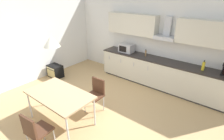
# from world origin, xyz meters

# --- Properties ---
(ground_plane) EXTENTS (8.59, 7.55, 0.02)m
(ground_plane) POSITION_xyz_m (0.00, 0.00, -0.01)
(ground_plane) COLOR tan
(wall_back) EXTENTS (6.87, 0.10, 2.74)m
(wall_back) POSITION_xyz_m (0.00, 2.57, 1.37)
(wall_back) COLOR white
(wall_back) RESTS_ON ground_plane
(wall_left) EXTENTS (0.10, 6.04, 2.74)m
(wall_left) POSITION_xyz_m (-2.91, 0.00, 1.37)
(wall_left) COLOR white
(wall_left) RESTS_ON ground_plane
(kitchen_counter) EXTENTS (4.09, 0.65, 0.90)m
(kitchen_counter) POSITION_xyz_m (0.67, 2.20, 0.45)
(kitchen_counter) COLOR #333333
(kitchen_counter) RESTS_ON ground_plane
(backsplash_tile) EXTENTS (4.07, 0.02, 0.55)m
(backsplash_tile) POSITION_xyz_m (0.67, 2.50, 1.17)
(backsplash_tile) COLOR silver
(backsplash_tile) RESTS_ON kitchen_counter
(upper_wall_cabinets) EXTENTS (4.07, 0.40, 0.65)m
(upper_wall_cabinets) POSITION_xyz_m (0.67, 2.35, 1.84)
(upper_wall_cabinets) COLOR beige
(microwave) EXTENTS (0.48, 0.35, 0.28)m
(microwave) POSITION_xyz_m (-0.60, 2.20, 1.04)
(microwave) COLOR #ADADB2
(microwave) RESTS_ON kitchen_counter
(bottle_brown) EXTENTS (0.06, 0.06, 0.23)m
(bottle_brown) POSITION_xyz_m (0.13, 2.23, 1.00)
(bottle_brown) COLOR brown
(bottle_brown) RESTS_ON kitchen_counter
(bottle_yellow) EXTENTS (0.07, 0.07, 0.28)m
(bottle_yellow) POSITION_xyz_m (1.85, 2.18, 1.02)
(bottle_yellow) COLOR yellow
(bottle_yellow) RESTS_ON kitchen_counter
(dining_table) EXTENTS (1.52, 0.87, 0.76)m
(dining_table) POSITION_xyz_m (-0.39, -0.77, 0.71)
(dining_table) COLOR tan
(dining_table) RESTS_ON ground_plane
(chair_near_right) EXTENTS (0.44, 0.44, 0.87)m
(chair_near_right) POSITION_xyz_m (-0.04, -1.59, 0.53)
(chair_near_right) COLOR #4C2D1E
(chair_near_right) RESTS_ON ground_plane
(chair_far_right) EXTENTS (0.41, 0.41, 0.87)m
(chair_far_right) POSITION_xyz_m (-0.05, 0.04, 0.53)
(chair_far_right) COLOR #4C2D1E
(chair_far_right) RESTS_ON ground_plane
(guitar_amp) EXTENTS (0.52, 0.37, 0.44)m
(guitar_amp) POSITION_xyz_m (-2.51, 0.56, 0.22)
(guitar_amp) COLOR black
(guitar_amp) RESTS_ON ground_plane
(pendant_lamp) EXTENTS (0.32, 0.32, 0.22)m
(pendant_lamp) POSITION_xyz_m (-0.39, -0.77, 1.94)
(pendant_lamp) COLOR silver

